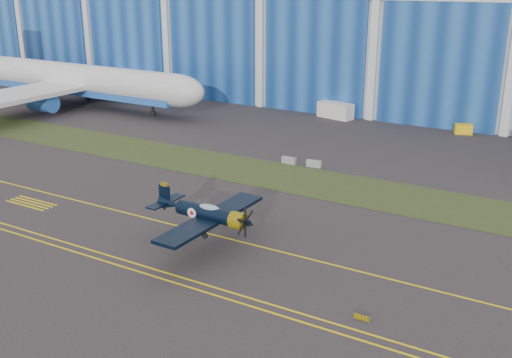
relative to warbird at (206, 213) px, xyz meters
The scene contains 15 objects.
ground 9.74m from the warbird, 124.33° to the left, with size 260.00×260.00×0.00m, color #352F30.
grass_median 22.40m from the warbird, 103.45° to the left, with size 260.00×10.00×0.02m, color #475128.
hangar 80.33m from the warbird, 93.71° to the left, with size 220.00×45.70×30.00m.
taxiway_centreline 6.66m from the warbird, 153.73° to the left, with size 200.00×0.20×0.02m, color yellow.
edge_line_near 9.29m from the warbird, 126.51° to the right, with size 80.00×0.20×0.02m, color yellow.
edge_line_far 8.57m from the warbird, 130.84° to the right, with size 80.00×0.20×0.02m, color yellow.
hold_short_ladder 23.40m from the warbird, behind, with size 6.00×2.40×0.02m, color yellow, non-canonical shape.
guard_board_right 17.72m from the warbird, 14.82° to the right, with size 1.20×0.15×0.35m, color yellow.
warbird is the anchor object (origin of this frame).
jetliner 70.50m from the warbird, 145.06° to the left, with size 65.44×55.71×22.61m.
shipping_container 56.12m from the warbird, 101.15° to the left, with size 6.30×2.52×2.73m, color white.
tug 56.15m from the warbird, 78.61° to the left, with size 2.64×1.65×1.54m, color yellow.
cart 83.20m from the warbird, 142.23° to the left, with size 2.08×1.25×1.25m, color silver.
barrier_a 27.52m from the warbird, 101.34° to the left, with size 2.00×0.60×0.90m, color gray.
barrier_b 27.39m from the warbird, 93.92° to the left, with size 2.00×0.60×0.90m, color gray.
Camera 1 is at (34.57, -48.63, 23.76)m, focal length 42.00 mm.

